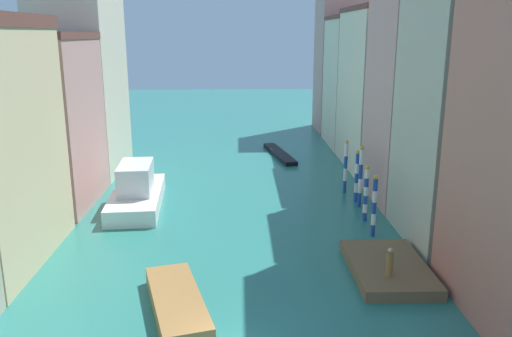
{
  "coord_description": "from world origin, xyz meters",
  "views": [
    {
      "loc": [
        0.4,
        -17.86,
        12.45
      ],
      "look_at": [
        1.76,
        23.97,
        1.5
      ],
      "focal_mm": 36.41,
      "sensor_mm": 36.0,
      "label": 1
    }
  ],
  "objects_px": {
    "mooring_pole_4": "(346,166)",
    "mooring_pole_0": "(374,205)",
    "mooring_pole_1": "(366,193)",
    "mooring_pole_3": "(357,176)",
    "vaporetto_white": "(137,191)",
    "person_on_dock": "(390,263)",
    "motorboat_0": "(177,303)",
    "mooring_pole_2": "(360,176)",
    "waterfront_dock": "(388,268)",
    "gondola_black": "(279,154)"
  },
  "relations": [
    {
      "from": "mooring_pole_4",
      "to": "mooring_pole_0",
      "type": "bearing_deg",
      "value": -90.27
    },
    {
      "from": "mooring_pole_1",
      "to": "mooring_pole_4",
      "type": "relative_size",
      "value": 0.92
    },
    {
      "from": "mooring_pole_3",
      "to": "vaporetto_white",
      "type": "relative_size",
      "value": 0.42
    },
    {
      "from": "person_on_dock",
      "to": "motorboat_0",
      "type": "relative_size",
      "value": 0.22
    },
    {
      "from": "motorboat_0",
      "to": "mooring_pole_2",
      "type": "bearing_deg",
      "value": 51.15
    },
    {
      "from": "mooring_pole_0",
      "to": "mooring_pole_2",
      "type": "height_order",
      "value": "mooring_pole_2"
    },
    {
      "from": "waterfront_dock",
      "to": "mooring_pole_4",
      "type": "distance_m",
      "value": 14.58
    },
    {
      "from": "mooring_pole_0",
      "to": "mooring_pole_3",
      "type": "bearing_deg",
      "value": 86.37
    },
    {
      "from": "mooring_pole_3",
      "to": "gondola_black",
      "type": "bearing_deg",
      "value": 106.79
    },
    {
      "from": "vaporetto_white",
      "to": "gondola_black",
      "type": "distance_m",
      "value": 19.81
    },
    {
      "from": "waterfront_dock",
      "to": "mooring_pole_2",
      "type": "distance_m",
      "value": 11.15
    },
    {
      "from": "mooring_pole_2",
      "to": "person_on_dock",
      "type": "bearing_deg",
      "value": -96.06
    },
    {
      "from": "mooring_pole_1",
      "to": "gondola_black",
      "type": "relative_size",
      "value": 0.43
    },
    {
      "from": "mooring_pole_3",
      "to": "motorboat_0",
      "type": "relative_size",
      "value": 0.58
    },
    {
      "from": "waterfront_dock",
      "to": "mooring_pole_4",
      "type": "bearing_deg",
      "value": 87.86
    },
    {
      "from": "mooring_pole_4",
      "to": "mooring_pole_3",
      "type": "bearing_deg",
      "value": -80.34
    },
    {
      "from": "waterfront_dock",
      "to": "gondola_black",
      "type": "relative_size",
      "value": 0.7
    },
    {
      "from": "mooring_pole_1",
      "to": "person_on_dock",
      "type": "bearing_deg",
      "value": -96.15
    },
    {
      "from": "mooring_pole_3",
      "to": "vaporetto_white",
      "type": "distance_m",
      "value": 16.47
    },
    {
      "from": "waterfront_dock",
      "to": "motorboat_0",
      "type": "height_order",
      "value": "motorboat_0"
    },
    {
      "from": "person_on_dock",
      "to": "mooring_pole_4",
      "type": "xyz_separation_m",
      "value": [
        0.93,
        15.95,
        0.91
      ]
    },
    {
      "from": "mooring_pole_0",
      "to": "mooring_pole_1",
      "type": "xyz_separation_m",
      "value": [
        0.13,
        2.71,
        -0.03
      ]
    },
    {
      "from": "mooring_pole_3",
      "to": "mooring_pole_1",
      "type": "bearing_deg",
      "value": -94.25
    },
    {
      "from": "person_on_dock",
      "to": "mooring_pole_0",
      "type": "height_order",
      "value": "mooring_pole_0"
    },
    {
      "from": "motorboat_0",
      "to": "person_on_dock",
      "type": "bearing_deg",
      "value": 11.66
    },
    {
      "from": "mooring_pole_2",
      "to": "motorboat_0",
      "type": "distance_m",
      "value": 18.81
    },
    {
      "from": "mooring_pole_4",
      "to": "mooring_pole_2",
      "type": "bearing_deg",
      "value": -83.8
    },
    {
      "from": "mooring_pole_3",
      "to": "gondola_black",
      "type": "xyz_separation_m",
      "value": [
        -4.64,
        15.38,
        -1.85
      ]
    },
    {
      "from": "vaporetto_white",
      "to": "motorboat_0",
      "type": "distance_m",
      "value": 15.99
    },
    {
      "from": "person_on_dock",
      "to": "mooring_pole_1",
      "type": "relative_size",
      "value": 0.38
    },
    {
      "from": "mooring_pole_4",
      "to": "gondola_black",
      "type": "xyz_separation_m",
      "value": [
        -4.24,
        13.06,
        -1.98
      ]
    },
    {
      "from": "mooring_pole_1",
      "to": "vaporetto_white",
      "type": "xyz_separation_m",
      "value": [
        -16.12,
        3.67,
        -0.87
      ]
    },
    {
      "from": "mooring_pole_3",
      "to": "gondola_black",
      "type": "relative_size",
      "value": 0.44
    },
    {
      "from": "mooring_pole_4",
      "to": "motorboat_0",
      "type": "bearing_deg",
      "value": -122.1
    },
    {
      "from": "mooring_pole_0",
      "to": "motorboat_0",
      "type": "relative_size",
      "value": 0.58
    },
    {
      "from": "waterfront_dock",
      "to": "gondola_black",
      "type": "distance_m",
      "value": 27.75
    },
    {
      "from": "mooring_pole_1",
      "to": "mooring_pole_3",
      "type": "bearing_deg",
      "value": 85.75
    },
    {
      "from": "waterfront_dock",
      "to": "motorboat_0",
      "type": "relative_size",
      "value": 0.93
    },
    {
      "from": "vaporetto_white",
      "to": "person_on_dock",
      "type": "bearing_deg",
      "value": -40.97
    },
    {
      "from": "mooring_pole_3",
      "to": "gondola_black",
      "type": "distance_m",
      "value": 16.17
    },
    {
      "from": "waterfront_dock",
      "to": "vaporetto_white",
      "type": "xyz_separation_m",
      "value": [
        -15.5,
        11.61,
        0.85
      ]
    },
    {
      "from": "mooring_pole_3",
      "to": "motorboat_0",
      "type": "height_order",
      "value": "mooring_pole_3"
    },
    {
      "from": "mooring_pole_1",
      "to": "vaporetto_white",
      "type": "bearing_deg",
      "value": 167.18
    },
    {
      "from": "person_on_dock",
      "to": "mooring_pole_3",
      "type": "bearing_deg",
      "value": 84.43
    },
    {
      "from": "waterfront_dock",
      "to": "mooring_pole_0",
      "type": "distance_m",
      "value": 5.54
    },
    {
      "from": "mooring_pole_4",
      "to": "motorboat_0",
      "type": "relative_size",
      "value": 0.62
    },
    {
      "from": "gondola_black",
      "to": "mooring_pole_2",
      "type": "bearing_deg",
      "value": -74.41
    },
    {
      "from": "mooring_pole_2",
      "to": "mooring_pole_3",
      "type": "relative_size",
      "value": 1.15
    },
    {
      "from": "mooring_pole_4",
      "to": "vaporetto_white",
      "type": "relative_size",
      "value": 0.45
    },
    {
      "from": "mooring_pole_2",
      "to": "vaporetto_white",
      "type": "xyz_separation_m",
      "value": [
        -16.42,
        0.7,
        -1.21
      ]
    }
  ]
}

